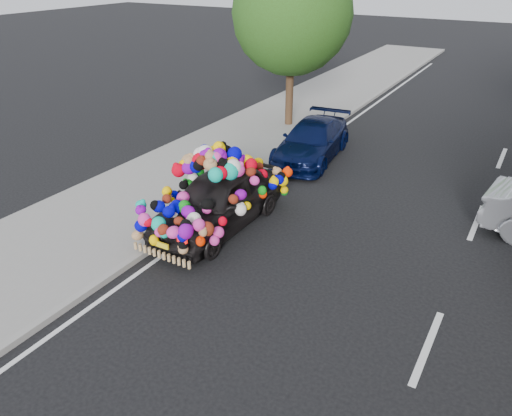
{
  "coord_description": "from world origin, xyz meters",
  "views": [
    {
      "loc": [
        4.34,
        -6.88,
        5.76
      ],
      "look_at": [
        -0.31,
        1.07,
        1.11
      ],
      "focal_mm": 35.0,
      "sensor_mm": 36.0,
      "label": 1
    }
  ],
  "objects": [
    {
      "name": "sidewalk",
      "position": [
        -4.3,
        0.0,
        0.06
      ],
      "size": [
        4.0,
        60.0,
        0.12
      ],
      "primitive_type": "cube",
      "color": "gray",
      "rests_on": "ground"
    },
    {
      "name": "plush_art_car",
      "position": [
        -1.71,
        1.74,
        1.02
      ],
      "size": [
        2.04,
        4.22,
        2.01
      ],
      "rotation": [
        0.0,
        0.0,
        -0.02
      ],
      "color": "black",
      "rests_on": "ground"
    },
    {
      "name": "tree_near_sidewalk",
      "position": [
        -3.8,
        9.5,
        4.02
      ],
      "size": [
        4.2,
        4.2,
        6.13
      ],
      "color": "#332114",
      "rests_on": "ground"
    },
    {
      "name": "kerb",
      "position": [
        -2.35,
        0.0,
        0.07
      ],
      "size": [
        0.15,
        60.0,
        0.13
      ],
      "primitive_type": "cube",
      "color": "gray",
      "rests_on": "ground"
    },
    {
      "name": "navy_sedan",
      "position": [
        -1.67,
        6.9,
        0.59
      ],
      "size": [
        2.07,
        4.2,
        1.17
      ],
      "primitive_type": "imported",
      "rotation": [
        0.0,
        0.0,
        0.11
      ],
      "color": "black",
      "rests_on": "ground"
    },
    {
      "name": "lane_markings",
      "position": [
        3.6,
        0.0,
        0.01
      ],
      "size": [
        6.0,
        50.0,
        0.01
      ],
      "primitive_type": null,
      "color": "silver",
      "rests_on": "ground"
    },
    {
      "name": "ground",
      "position": [
        0.0,
        0.0,
        0.0
      ],
      "size": [
        100.0,
        100.0,
        0.0
      ],
      "primitive_type": "plane",
      "color": "black",
      "rests_on": "ground"
    }
  ]
}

